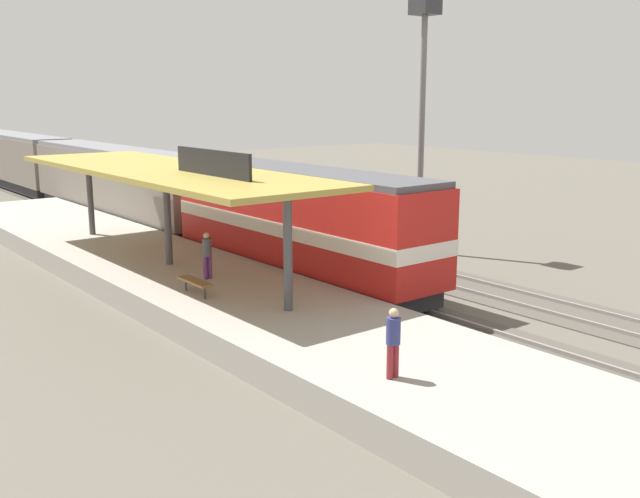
{
  "coord_description": "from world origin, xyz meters",
  "views": [
    {
      "loc": [
        -17.23,
        -25.49,
        7.43
      ],
      "look_at": [
        -1.38,
        -5.52,
        2.0
      ],
      "focal_mm": 40.59,
      "sensor_mm": 36.0,
      "label": 1
    }
  ],
  "objects_px": {
    "platform_bench": "(195,282)",
    "person_waiting": "(393,339)",
    "locomotive": "(298,222)",
    "light_mast": "(423,74)",
    "person_walking": "(207,253)",
    "passenger_carriage_rear": "(14,159)",
    "passenger_carriage_front": "(117,183)"
  },
  "relations": [
    {
      "from": "person_walking",
      "to": "platform_bench",
      "type": "bearing_deg",
      "value": -130.9
    },
    {
      "from": "locomotive",
      "to": "passenger_carriage_rear",
      "type": "relative_size",
      "value": 0.72
    },
    {
      "from": "platform_bench",
      "to": "locomotive",
      "type": "height_order",
      "value": "locomotive"
    },
    {
      "from": "platform_bench",
      "to": "person_waiting",
      "type": "bearing_deg",
      "value": -89.46
    },
    {
      "from": "locomotive",
      "to": "passenger_carriage_front",
      "type": "distance_m",
      "value": 18.0
    },
    {
      "from": "passenger_carriage_front",
      "to": "person_walking",
      "type": "relative_size",
      "value": 11.7
    },
    {
      "from": "passenger_carriage_rear",
      "to": "passenger_carriage_front",
      "type": "bearing_deg",
      "value": -90.0
    },
    {
      "from": "light_mast",
      "to": "person_waiting",
      "type": "distance_m",
      "value": 19.59
    },
    {
      "from": "passenger_carriage_front",
      "to": "person_walking",
      "type": "bearing_deg",
      "value": -103.82
    },
    {
      "from": "locomotive",
      "to": "light_mast",
      "type": "xyz_separation_m",
      "value": [
        7.8,
        0.7,
        5.99
      ]
    },
    {
      "from": "passenger_carriage_rear",
      "to": "light_mast",
      "type": "bearing_deg",
      "value": -78.43
    },
    {
      "from": "passenger_carriage_front",
      "to": "person_walking",
      "type": "xyz_separation_m",
      "value": [
        -4.6,
        -18.69,
        -0.46
      ]
    },
    {
      "from": "platform_bench",
      "to": "person_walking",
      "type": "relative_size",
      "value": 0.99
    },
    {
      "from": "platform_bench",
      "to": "passenger_carriage_rear",
      "type": "height_order",
      "value": "passenger_carriage_rear"
    },
    {
      "from": "platform_bench",
      "to": "person_waiting",
      "type": "distance_m",
      "value": 9.37
    },
    {
      "from": "locomotive",
      "to": "passenger_carriage_rear",
      "type": "xyz_separation_m",
      "value": [
        0.0,
        38.8,
        -0.1
      ]
    },
    {
      "from": "locomotive",
      "to": "person_walking",
      "type": "xyz_separation_m",
      "value": [
        -4.6,
        -0.69,
        -0.56
      ]
    },
    {
      "from": "locomotive",
      "to": "platform_bench",
      "type": "bearing_deg",
      "value": -158.96
    },
    {
      "from": "light_mast",
      "to": "person_waiting",
      "type": "height_order",
      "value": "light_mast"
    },
    {
      "from": "platform_bench",
      "to": "person_waiting",
      "type": "relative_size",
      "value": 0.99
    },
    {
      "from": "passenger_carriage_rear",
      "to": "person_walking",
      "type": "relative_size",
      "value": 11.7
    },
    {
      "from": "locomotive",
      "to": "passenger_carriage_rear",
      "type": "distance_m",
      "value": 38.8
    },
    {
      "from": "passenger_carriage_front",
      "to": "light_mast",
      "type": "bearing_deg",
      "value": -65.73
    },
    {
      "from": "light_mast",
      "to": "locomotive",
      "type": "bearing_deg",
      "value": -174.85
    },
    {
      "from": "light_mast",
      "to": "person_waiting",
      "type": "relative_size",
      "value": 6.84
    },
    {
      "from": "passenger_carriage_front",
      "to": "passenger_carriage_rear",
      "type": "xyz_separation_m",
      "value": [
        0.0,
        20.8,
        0.0
      ]
    },
    {
      "from": "platform_bench",
      "to": "person_waiting",
      "type": "height_order",
      "value": "person_waiting"
    },
    {
      "from": "passenger_carriage_rear",
      "to": "locomotive",
      "type": "bearing_deg",
      "value": -90.0
    },
    {
      "from": "platform_bench",
      "to": "person_waiting",
      "type": "xyz_separation_m",
      "value": [
        0.09,
        -9.35,
        0.51
      ]
    },
    {
      "from": "passenger_carriage_rear",
      "to": "person_walking",
      "type": "bearing_deg",
      "value": -96.64
    },
    {
      "from": "passenger_carriage_rear",
      "to": "person_waiting",
      "type": "distance_m",
      "value": 50.81
    },
    {
      "from": "person_waiting",
      "to": "person_walking",
      "type": "bearing_deg",
      "value": 83.16
    }
  ]
}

